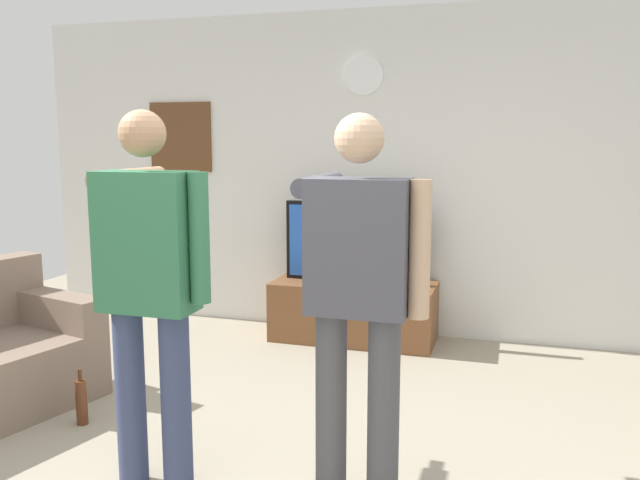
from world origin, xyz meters
TOP-DOWN VIEW (x-y plane):
  - back_wall at (0.00, 2.95)m, footprint 6.40×0.10m
  - tv_stand at (-0.18, 2.60)m, footprint 1.33×0.58m
  - television at (-0.18, 2.65)m, footprint 1.18×0.07m
  - wall_clock at (-0.18, 2.89)m, footprint 0.32×0.03m
  - framed_picture at (-1.88, 2.90)m, footprint 0.60×0.04m
  - person_standing_nearer_lamp at (-0.53, 0.08)m, footprint 0.62×0.78m
  - person_standing_nearer_couch at (0.42, 0.19)m, footprint 0.61×0.78m
  - beverage_bottle at (-1.31, 0.56)m, footprint 0.07×0.07m

SIDE VIEW (x-z plane):
  - beverage_bottle at x=-1.31m, z-range -0.03..0.31m
  - tv_stand at x=-0.18m, z-range 0.00..0.48m
  - television at x=-0.18m, z-range 0.48..1.14m
  - person_standing_nearer_couch at x=0.42m, z-range 0.13..1.88m
  - person_standing_nearer_lamp at x=-0.53m, z-range 0.13..1.90m
  - back_wall at x=0.00m, z-range 0.00..2.70m
  - framed_picture at x=-1.88m, z-range 1.35..1.97m
  - wall_clock at x=-0.18m, z-range 2.00..2.32m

